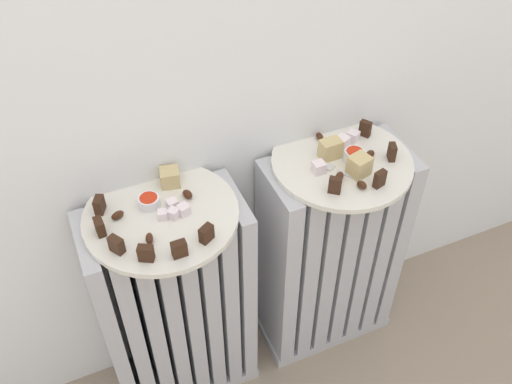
% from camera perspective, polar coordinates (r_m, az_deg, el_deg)
% --- Properties ---
extents(radiator_left, '(0.35, 0.18, 0.61)m').
position_cam_1_polar(radiator_left, '(1.37, -8.02, -11.49)').
color(radiator_left, '#B2B2B7').
rests_on(radiator_left, ground_plane).
extents(radiator_right, '(0.35, 0.18, 0.61)m').
position_cam_1_polar(radiator_right, '(1.47, 7.37, -6.34)').
color(radiator_right, '#B2B2B7').
rests_on(radiator_right, ground_plane).
extents(plate_left, '(0.31, 0.31, 0.01)m').
position_cam_1_polar(plate_left, '(1.13, -9.54, -2.29)').
color(plate_left, silver).
rests_on(plate_left, radiator_left).
extents(plate_right, '(0.31, 0.31, 0.01)m').
position_cam_1_polar(plate_right, '(1.25, 8.64, 3.01)').
color(plate_right, silver).
rests_on(plate_right, radiator_right).
extents(dark_cake_slice_left_0, '(0.03, 0.03, 0.03)m').
position_cam_1_polar(dark_cake_slice_left_0, '(1.15, -15.50, -1.26)').
color(dark_cake_slice_left_0, '#382114').
rests_on(dark_cake_slice_left_0, plate_left).
extents(dark_cake_slice_left_1, '(0.02, 0.03, 0.03)m').
position_cam_1_polar(dark_cake_slice_left_1, '(1.11, -15.47, -3.39)').
color(dark_cake_slice_left_1, '#382114').
rests_on(dark_cake_slice_left_1, plate_left).
extents(dark_cake_slice_left_2, '(0.03, 0.03, 0.03)m').
position_cam_1_polar(dark_cake_slice_left_2, '(1.07, -13.88, -5.18)').
color(dark_cake_slice_left_2, '#382114').
rests_on(dark_cake_slice_left_2, plate_left).
extents(dark_cake_slice_left_3, '(0.03, 0.03, 0.03)m').
position_cam_1_polar(dark_cake_slice_left_3, '(1.04, -11.04, -6.07)').
color(dark_cake_slice_left_3, '#382114').
rests_on(dark_cake_slice_left_3, plate_left).
extents(dark_cake_slice_left_4, '(0.03, 0.02, 0.03)m').
position_cam_1_polar(dark_cake_slice_left_4, '(1.04, -7.74, -5.71)').
color(dark_cake_slice_left_4, '#382114').
rests_on(dark_cake_slice_left_4, plate_left).
extents(dark_cake_slice_left_5, '(0.03, 0.03, 0.03)m').
position_cam_1_polar(dark_cake_slice_left_5, '(1.06, -5.02, -4.20)').
color(dark_cake_slice_left_5, '#382114').
rests_on(dark_cake_slice_left_5, plate_left).
extents(marble_cake_slice_left_0, '(0.05, 0.05, 0.04)m').
position_cam_1_polar(marble_cake_slice_left_0, '(1.18, -8.66, 1.47)').
color(marble_cake_slice_left_0, tan).
rests_on(marble_cake_slice_left_0, plate_left).
extents(turkish_delight_left_0, '(0.03, 0.03, 0.02)m').
position_cam_1_polar(turkish_delight_left_0, '(1.11, -7.30, -1.78)').
color(turkish_delight_left_0, white).
rests_on(turkish_delight_left_0, plate_left).
extents(turkish_delight_left_1, '(0.02, 0.02, 0.02)m').
position_cam_1_polar(turkish_delight_left_1, '(1.11, -9.40, -2.27)').
color(turkish_delight_left_1, white).
rests_on(turkish_delight_left_1, plate_left).
extents(turkish_delight_left_2, '(0.02, 0.02, 0.02)m').
position_cam_1_polar(turkish_delight_left_2, '(1.13, -8.43, -1.23)').
color(turkish_delight_left_2, white).
rests_on(turkish_delight_left_2, plate_left).
extents(turkish_delight_left_3, '(0.03, 0.03, 0.02)m').
position_cam_1_polar(turkish_delight_left_3, '(1.11, -8.31, -2.14)').
color(turkish_delight_left_3, white).
rests_on(turkish_delight_left_3, plate_left).
extents(medjool_date_left_0, '(0.03, 0.02, 0.02)m').
position_cam_1_polar(medjool_date_left_0, '(1.13, -13.77, -2.29)').
color(medjool_date_left_0, '#3D1E0F').
rests_on(medjool_date_left_0, plate_left).
extents(medjool_date_left_1, '(0.02, 0.03, 0.02)m').
position_cam_1_polar(medjool_date_left_1, '(1.07, -10.69, -4.63)').
color(medjool_date_left_1, '#3D1E0F').
rests_on(medjool_date_left_1, plate_left).
extents(medjool_date_left_2, '(0.02, 0.03, 0.02)m').
position_cam_1_polar(medjool_date_left_2, '(1.15, -6.92, -0.23)').
color(medjool_date_left_2, '#3D1E0F').
rests_on(medjool_date_left_2, plate_left).
extents(jam_bowl_left, '(0.04, 0.04, 0.02)m').
position_cam_1_polar(jam_bowl_left, '(1.14, -10.72, -0.93)').
color(jam_bowl_left, white).
rests_on(jam_bowl_left, plate_left).
extents(dark_cake_slice_right_0, '(0.03, 0.03, 0.04)m').
position_cam_1_polar(dark_cake_slice_right_0, '(1.16, 7.96, 0.68)').
color(dark_cake_slice_right_0, '#382114').
rests_on(dark_cake_slice_right_0, plate_right).
extents(dark_cake_slice_right_1, '(0.03, 0.02, 0.04)m').
position_cam_1_polar(dark_cake_slice_right_1, '(1.19, 12.36, 1.29)').
color(dark_cake_slice_right_1, '#382114').
rests_on(dark_cake_slice_right_1, plate_right).
extents(dark_cake_slice_right_2, '(0.02, 0.03, 0.04)m').
position_cam_1_polar(dark_cake_slice_right_2, '(1.26, 13.53, 3.93)').
color(dark_cake_slice_right_2, '#382114').
rests_on(dark_cake_slice_right_2, plate_right).
extents(dark_cake_slice_right_3, '(0.03, 0.03, 0.04)m').
position_cam_1_polar(dark_cake_slice_right_3, '(1.31, 10.94, 6.29)').
color(dark_cake_slice_right_3, '#382114').
rests_on(dark_cake_slice_right_3, plate_right).
extents(marble_cake_slice_right_0, '(0.05, 0.05, 0.04)m').
position_cam_1_polar(marble_cake_slice_right_0, '(1.20, 10.37, 2.62)').
color(marble_cake_slice_right_0, tan).
rests_on(marble_cake_slice_right_0, plate_right).
extents(marble_cake_slice_right_1, '(0.05, 0.03, 0.04)m').
position_cam_1_polar(marble_cake_slice_right_1, '(1.24, 7.49, 4.31)').
color(marble_cake_slice_right_1, tan).
rests_on(marble_cake_slice_right_1, plate_right).
extents(turkish_delight_right_0, '(0.02, 0.02, 0.02)m').
position_cam_1_polar(turkish_delight_right_0, '(1.20, 6.33, 2.49)').
color(turkish_delight_right_0, white).
rests_on(turkish_delight_right_0, plate_right).
extents(turkish_delight_right_1, '(0.03, 0.03, 0.03)m').
position_cam_1_polar(turkish_delight_right_1, '(1.28, 8.72, 5.03)').
color(turkish_delight_right_1, white).
rests_on(turkish_delight_right_1, plate_right).
extents(turkish_delight_right_2, '(0.03, 0.03, 0.02)m').
position_cam_1_polar(turkish_delight_right_2, '(1.30, 9.75, 5.56)').
color(turkish_delight_right_2, white).
rests_on(turkish_delight_right_2, plate_right).
extents(medjool_date_right_0, '(0.03, 0.02, 0.02)m').
position_cam_1_polar(medjool_date_right_0, '(1.26, 11.42, 3.77)').
color(medjool_date_right_0, '#3D1E0F').
rests_on(medjool_date_right_0, plate_right).
extents(medjool_date_right_1, '(0.03, 0.03, 0.02)m').
position_cam_1_polar(medjool_date_right_1, '(1.19, 8.40, 1.53)').
color(medjool_date_right_1, '#3D1E0F').
rests_on(medjool_date_right_1, plate_right).
extents(medjool_date_right_2, '(0.02, 0.03, 0.02)m').
position_cam_1_polar(medjool_date_right_2, '(1.18, 10.61, 0.70)').
color(medjool_date_right_2, '#3D1E0F').
rests_on(medjool_date_right_2, plate_right).
extents(medjool_date_right_3, '(0.02, 0.03, 0.01)m').
position_cam_1_polar(medjool_date_right_3, '(1.29, 6.43, 5.58)').
color(medjool_date_right_3, '#3D1E0F').
rests_on(medjool_date_right_3, plate_right).
extents(jam_bowl_right, '(0.04, 0.04, 0.03)m').
position_cam_1_polar(jam_bowl_right, '(1.24, 9.86, 3.69)').
color(jam_bowl_right, white).
rests_on(jam_bowl_right, plate_right).
extents(fork, '(0.06, 0.08, 0.00)m').
position_cam_1_polar(fork, '(1.22, 8.36, 2.08)').
color(fork, silver).
rests_on(fork, plate_right).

